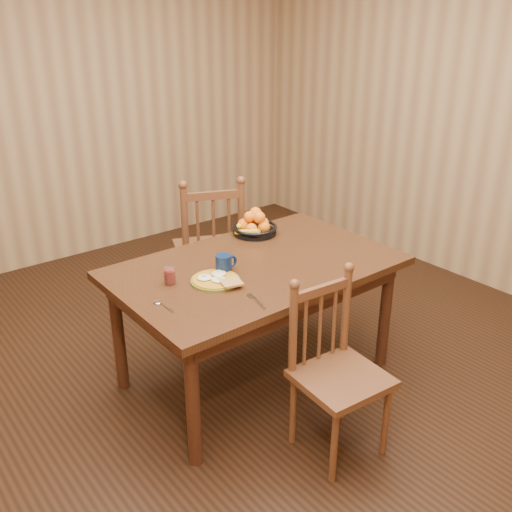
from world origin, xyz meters
TOP-DOWN VIEW (x-y plane):
  - room at (0.00, 0.00)m, footprint 4.52×5.02m
  - dining_table at (0.00, 0.00)m, footprint 1.60×1.00m
  - chair_far at (0.24, 0.83)m, footprint 0.61×0.60m
  - chair_near at (-0.07, -0.72)m, footprint 0.44×0.43m
  - breakfast_plate at (-0.31, -0.05)m, footprint 0.26×0.30m
  - fork at (-0.28, -0.35)m, footprint 0.05×0.18m
  - spoon at (-0.67, -0.09)m, footprint 0.04×0.16m
  - coffee_mug at (-0.20, 0.03)m, footprint 0.13×0.09m
  - juice_glass at (-0.51, 0.09)m, footprint 0.06×0.06m
  - fruit_bowl at (0.29, 0.38)m, footprint 0.29×0.29m

SIDE VIEW (x-z plane):
  - chair_near at x=-0.07m, z-range -0.01..0.90m
  - chair_far at x=0.24m, z-range -0.01..1.03m
  - dining_table at x=0.00m, z-range 0.29..1.04m
  - fork at x=-0.28m, z-range 0.75..0.76m
  - spoon at x=-0.67m, z-range 0.75..0.76m
  - breakfast_plate at x=-0.31m, z-range 0.74..0.78m
  - juice_glass at x=-0.51m, z-range 0.75..0.84m
  - coffee_mug at x=-0.20m, z-range 0.75..0.85m
  - fruit_bowl at x=0.29m, z-range 0.72..0.89m
  - room at x=0.00m, z-range -0.01..2.71m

